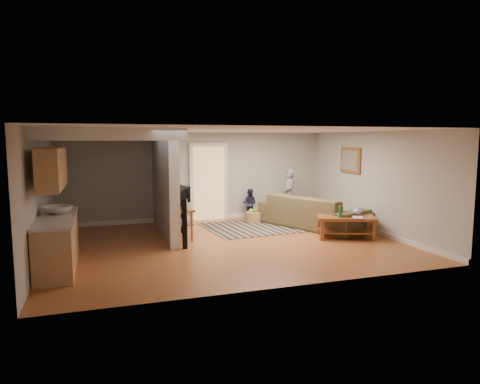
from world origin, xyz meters
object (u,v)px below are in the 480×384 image
speaker_left (185,224)px  speaker_right (183,215)px  tv_console (179,210)px  toy_basket (254,216)px  child (289,219)px  coffee_table (347,221)px  toddler (250,219)px  sofa (311,227)px

speaker_left → speaker_right: bearing=98.2°
tv_console → toy_basket: bearing=18.7°
child → speaker_left: bearing=-47.6°
coffee_table → speaker_right: bearing=154.1°
speaker_left → toddler: 3.80m
tv_console → speaker_left: 1.06m
toy_basket → speaker_left: bearing=-136.3°
child → toddler: (-1.07, 0.41, 0.00)m
coffee_table → tv_console: size_ratio=1.26×
speaker_right → tv_console: bearing=-86.9°
coffee_table → child: 2.66m
tv_console → toddler: (2.40, 1.79, -0.66)m
tv_console → child: 3.79m
speaker_left → child: (3.53, 2.43, -0.54)m
speaker_left → sofa: bearing=35.4°
tv_console → speaker_left: speaker_left is taller
child → toddler: child is taller
tv_console → child: tv_console is taller
speaker_left → toy_basket: 3.33m
speaker_left → toy_basket: speaker_left is taller
sofa → toy_basket: bearing=22.5°
sofa → toddler: size_ratio=3.27×
speaker_right → toy_basket: speaker_right is taller
speaker_left → speaker_right: (0.25, 1.54, -0.08)m
speaker_right → toy_basket: (2.14, 0.74, -0.29)m
sofa → toy_basket: size_ratio=6.43×
sofa → coffee_table: size_ratio=1.91×
speaker_right → child: speaker_right is taller
toddler → speaker_right: bearing=70.1°
speaker_left → child: 4.32m
child → speaker_right: bearing=-67.0°
coffee_table → speaker_right: size_ratio=1.65×
coffee_table → tv_console: (-3.74, 1.24, 0.25)m
tv_console → toy_basket: (2.33, 1.24, -0.49)m
speaker_right → toddler: speaker_right is taller
sofa → coffee_table: coffee_table is taller
speaker_left → child: speaker_left is taller
tv_console → toddler: bearing=27.5°
speaker_left → toy_basket: bearing=61.2°
sofa → child: size_ratio=1.97×
toy_basket → sofa: bearing=-42.8°
sofa → toddler: toddler is taller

